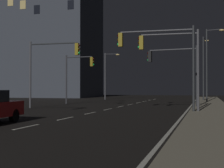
% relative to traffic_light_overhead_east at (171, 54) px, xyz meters
% --- Properties ---
extents(ground_plane, '(112.00, 112.00, 0.00)m').
position_rel_traffic_light_overhead_east_xyz_m(ground_plane, '(-5.11, -1.38, -3.98)').
color(ground_plane, black).
rests_on(ground_plane, ground).
extents(sidewalk_right, '(2.97, 77.00, 0.14)m').
position_rel_traffic_light_overhead_east_xyz_m(sidewalk_right, '(2.64, -1.38, -3.91)').
color(sidewalk_right, gray).
rests_on(sidewalk_right, ground).
extents(lane_markings_center, '(0.14, 50.00, 0.01)m').
position_rel_traffic_light_overhead_east_xyz_m(lane_markings_center, '(-5.11, 2.12, -3.97)').
color(lane_markings_center, silver).
rests_on(lane_markings_center, ground).
extents(lane_edge_line, '(0.14, 53.00, 0.01)m').
position_rel_traffic_light_overhead_east_xyz_m(lane_edge_line, '(0.91, 3.62, -3.97)').
color(lane_edge_line, silver).
rests_on(lane_edge_line, ground).
extents(traffic_light_overhead_east, '(4.11, 0.43, 5.44)m').
position_rel_traffic_light_overhead_east_xyz_m(traffic_light_overhead_east, '(0.00, 0.00, 0.00)').
color(traffic_light_overhead_east, '#4C4C51').
rests_on(traffic_light_overhead_east, sidewalk_right).
extents(traffic_light_far_left, '(3.28, 0.42, 5.16)m').
position_rel_traffic_light_overhead_east_xyz_m(traffic_light_far_left, '(-10.58, 9.43, -0.37)').
color(traffic_light_far_left, '#38383D').
rests_on(traffic_light_far_left, ground).
extents(traffic_light_far_right, '(4.30, 0.71, 5.06)m').
position_rel_traffic_light_overhead_east_xyz_m(traffic_light_far_right, '(-0.38, 5.78, -0.24)').
color(traffic_light_far_right, '#2D3033').
rests_on(traffic_light_far_right, sidewalk_right).
extents(traffic_light_mid_left, '(5.24, 0.41, 5.65)m').
position_rel_traffic_light_overhead_east_xyz_m(traffic_light_mid_left, '(-0.77, -0.27, 0.21)').
color(traffic_light_mid_left, '#2D3033').
rests_on(traffic_light_mid_left, sidewalk_right).
extents(traffic_light_mid_right, '(4.53, 0.34, 5.57)m').
position_rel_traffic_light_overhead_east_xyz_m(traffic_light_mid_right, '(-9.98, 2.04, -0.03)').
color(traffic_light_mid_right, '#4C4C51').
rests_on(traffic_light_mid_right, ground).
extents(street_lamp_mid_block, '(1.98, 0.58, 8.17)m').
position_rel_traffic_light_overhead_east_xyz_m(street_lamp_mid_block, '(2.63, 15.73, 1.01)').
color(street_lamp_mid_block, '#2D3033').
rests_on(street_lamp_mid_block, sidewalk_right).
extents(street_lamp_median, '(0.81, 2.23, 8.03)m').
position_rel_traffic_light_overhead_east_xyz_m(street_lamp_median, '(2.04, 20.72, 0.97)').
color(street_lamp_median, '#2D3033').
rests_on(street_lamp_median, sidewalk_right).
extents(street_lamp_far_end, '(2.20, 0.52, 6.76)m').
position_rel_traffic_light_overhead_east_xyz_m(street_lamp_far_end, '(-11.44, 22.86, 0.14)').
color(street_lamp_far_end, '#4C4C51').
rests_on(street_lamp_far_end, ground).
extents(building_distant, '(15.71, 12.49, 28.79)m').
position_rel_traffic_light_overhead_east_xyz_m(building_distant, '(-25.33, 33.42, 10.42)').
color(building_distant, '#3D424C').
rests_on(building_distant, ground).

